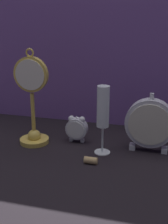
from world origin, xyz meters
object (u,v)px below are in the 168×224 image
at_px(alarm_clock_twin_bell, 77,128).
at_px(champagne_flute, 103,111).
at_px(mantel_clock_silver, 150,124).
at_px(pocket_watch_on_stand, 33,106).
at_px(wine_cork, 91,160).

xyz_separation_m(alarm_clock_twin_bell, champagne_flute, (0.11, -0.07, 0.09)).
xyz_separation_m(mantel_clock_silver, champagne_flute, (-0.15, -0.06, 0.05)).
height_order(pocket_watch_on_stand, champagne_flute, pocket_watch_on_stand).
bearing_deg(alarm_clock_twin_bell, pocket_watch_on_stand, -161.67).
bearing_deg(pocket_watch_on_stand, alarm_clock_twin_bell, 18.33).
bearing_deg(champagne_flute, wine_cork, -101.63).
distance_m(mantel_clock_silver, wine_cork, 0.24).
height_order(alarm_clock_twin_bell, champagne_flute, champagne_flute).
height_order(mantel_clock_silver, champagne_flute, champagne_flute).
relative_size(alarm_clock_twin_bell, wine_cork, 2.36).
bearing_deg(pocket_watch_on_stand, champagne_flute, -3.81).
height_order(mantel_clock_silver, wine_cork, mantel_clock_silver).
xyz_separation_m(alarm_clock_twin_bell, wine_cork, (0.09, -0.15, -0.04)).
bearing_deg(pocket_watch_on_stand, mantel_clock_silver, 5.44).
distance_m(pocket_watch_on_stand, champagne_flute, 0.26).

